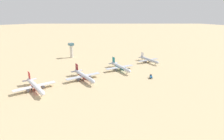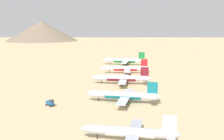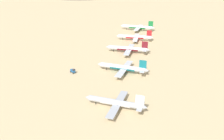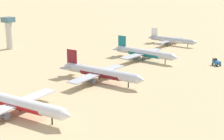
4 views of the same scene
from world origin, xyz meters
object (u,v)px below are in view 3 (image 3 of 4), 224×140
(parked_jet_1, at_px, (135,37))
(parked_jet_4, at_px, (116,103))
(service_truck, at_px, (73,71))
(parked_jet_0, at_px, (138,27))
(parked_jet_2, at_px, (128,49))
(parked_jet_3, at_px, (123,68))

(parked_jet_1, xyz_separation_m, parked_jet_4, (-2.17, 158.07, -0.61))
(parked_jet_4, bearing_deg, service_truck, -46.00)
(parked_jet_1, distance_m, service_truck, 119.21)
(parked_jet_0, xyz_separation_m, parked_jet_4, (-3.31, 213.59, -1.08))
(parked_jet_2, bearing_deg, service_truck, 56.78)
(parked_jet_2, bearing_deg, parked_jet_1, -93.48)
(parked_jet_2, relative_size, parked_jet_3, 1.04)
(parked_jet_0, relative_size, parked_jet_2, 1.09)
(parked_jet_1, distance_m, parked_jet_3, 102.14)
(parked_jet_2, bearing_deg, parked_jet_4, 92.75)
(parked_jet_1, relative_size, service_truck, 8.51)
(parked_jet_2, relative_size, parked_jet_4, 1.16)
(parked_jet_0, bearing_deg, parked_jet_3, 90.00)
(service_truck, bearing_deg, parked_jet_0, -104.17)
(parked_jet_4, xyz_separation_m, service_truck, (45.37, -46.99, -1.88))
(parked_jet_0, distance_m, parked_jet_2, 105.28)
(parked_jet_1, xyz_separation_m, parked_jet_2, (3.03, 49.74, 0.03))
(parked_jet_1, bearing_deg, service_truck, 68.75)
(parked_jet_0, xyz_separation_m, parked_jet_3, (-0.00, 157.66, -0.58))
(parked_jet_4, height_order, service_truck, parked_jet_4)
(parked_jet_4, bearing_deg, parked_jet_0, -89.11)
(parked_jet_0, height_order, parked_jet_4, parked_jet_0)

